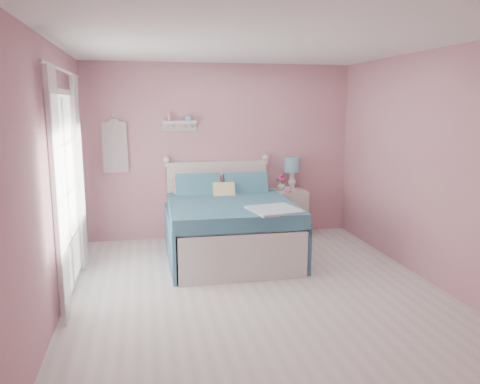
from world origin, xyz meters
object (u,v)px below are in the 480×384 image
object	(u,v)px
bed	(229,226)
vase	(281,185)
nightstand	(288,213)
teacup	(288,190)
table_lamp	(292,167)

from	to	relation	value
bed	vase	distance (m)	1.31
bed	vase	size ratio (longest dim) A/B	14.85
nightstand	vase	size ratio (longest dim) A/B	5.29
bed	nightstand	distance (m)	1.30
bed	vase	xyz separation A→B (m)	(0.97, 0.80, 0.39)
nightstand	teacup	world-z (taller)	teacup
bed	table_lamp	distance (m)	1.55
nightstand	teacup	distance (m)	0.44
nightstand	vase	xyz separation A→B (m)	(-0.10, 0.05, 0.42)
nightstand	bed	bearing A→B (deg)	-145.17
vase	teacup	size ratio (longest dim) A/B	1.26
bed	table_lamp	world-z (taller)	table_lamp
teacup	bed	bearing A→B (deg)	-150.29
bed	table_lamp	bearing A→B (deg)	36.54
nightstand	vase	bearing A→B (deg)	152.22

